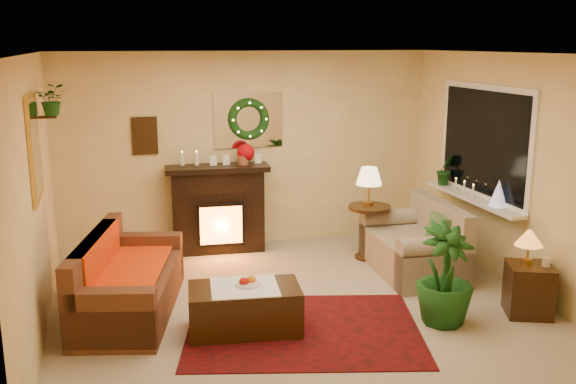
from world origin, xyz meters
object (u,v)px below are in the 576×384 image
object	(u,v)px
sofa	(130,272)
end_table_square	(529,289)
side_table_round	(369,234)
loveseat	(413,238)
coffee_table	(245,310)
fireplace	(218,211)

from	to	relation	value
sofa	end_table_square	size ratio (longest dim) A/B	3.59
side_table_round	end_table_square	distance (m)	2.24
loveseat	side_table_round	world-z (taller)	loveseat
loveseat	coffee_table	bearing A→B (deg)	-151.95
fireplace	side_table_round	xyz separation A→B (m)	(1.79, -0.84, -0.23)
end_table_square	coffee_table	size ratio (longest dim) A/B	0.50
end_table_square	coffee_table	bearing A→B (deg)	171.61
fireplace	loveseat	bearing A→B (deg)	-29.97
end_table_square	coffee_table	xyz separation A→B (m)	(-2.85, 0.42, -0.06)
coffee_table	end_table_square	bearing A→B (deg)	-1.04
loveseat	side_table_round	distance (m)	0.69
sofa	fireplace	size ratio (longest dim) A/B	1.60
sofa	side_table_round	world-z (taller)	sofa
fireplace	side_table_round	size ratio (longest dim) A/B	1.71
fireplace	coffee_table	bearing A→B (deg)	-89.61
sofa	coffee_table	xyz separation A→B (m)	(1.03, -0.75, -0.22)
sofa	end_table_square	world-z (taller)	sofa
sofa	coffee_table	bearing A→B (deg)	-21.77
sofa	fireplace	distance (m)	2.12
loveseat	end_table_square	bearing A→B (deg)	-64.97
sofa	loveseat	bearing A→B (deg)	19.30
end_table_square	loveseat	bearing A→B (deg)	111.25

